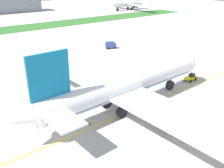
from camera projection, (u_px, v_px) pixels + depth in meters
The scene contains 8 objects.
ground_plane at pixel (142, 109), 60.78m from camera, with size 600.00×600.00×0.00m, color #ADAAA5.
apron_taxi_line at pixel (139, 108), 61.39m from camera, with size 280.00×0.36×0.01m, color yellow.
airliner_foreground at pixel (123, 86), 58.76m from camera, with size 54.50×86.69×17.25m.
pushback_tug at pixel (191, 77), 77.32m from camera, with size 5.75×2.31×2.12m.
ground_crew_wingwalker_port at pixel (222, 139), 47.76m from camera, with size 0.47×0.44×1.58m.
ground_crew_marshaller_front at pixel (90, 121), 53.53m from camera, with size 0.33×0.60×1.72m.
service_truck_baggage_loader at pixel (110, 45), 111.84m from camera, with size 5.13×3.69×3.10m.
parked_airliner_far_centre at pixel (128, 4), 244.77m from camera, with size 41.80×64.20×16.74m.
Camera 1 is at (-39.35, -37.16, 29.19)m, focal length 40.49 mm.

